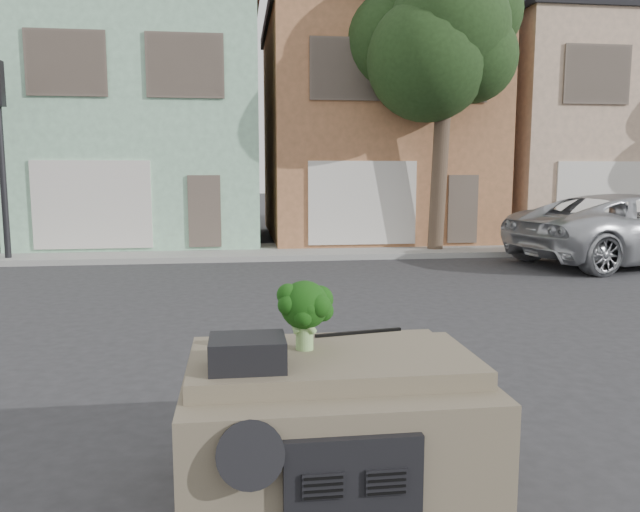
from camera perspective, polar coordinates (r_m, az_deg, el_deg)
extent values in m
plane|color=#303033|center=(7.60, -2.49, -10.32)|extent=(120.00, 120.00, 0.00)
cube|color=gray|center=(17.86, -5.47, 0.38)|extent=(40.00, 3.00, 0.15)
cube|color=#96CAA6|center=(21.93, -15.36, 11.20)|extent=(7.20, 8.20, 7.55)
cube|color=#A36A44|center=(22.23, 4.57, 11.39)|extent=(7.20, 8.20, 7.55)
cube|color=tan|center=(24.90, 22.00, 10.47)|extent=(7.20, 8.20, 7.55)
imported|color=#B4B7BC|center=(17.92, 26.59, -0.62)|extent=(6.92, 4.24, 1.79)
cube|color=black|center=(17.70, -27.18, 7.54)|extent=(0.40, 0.40, 5.10)
cube|color=#1D3415|center=(18.01, 11.02, 13.65)|extent=(4.40, 4.00, 8.50)
cube|color=brown|center=(4.61, 0.89, -15.20)|extent=(2.00, 1.80, 1.12)
cube|color=black|center=(4.02, -6.65, -8.77)|extent=(0.48, 0.38, 0.20)
cube|color=black|center=(4.83, 3.55, -6.99)|extent=(0.69, 0.15, 0.02)
cube|color=black|center=(4.36, -1.43, -5.37)|extent=(0.41, 0.41, 0.50)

